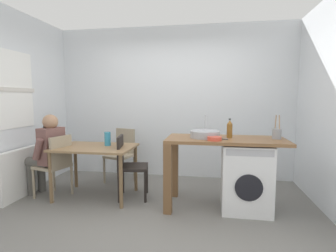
{
  "coord_description": "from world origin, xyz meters",
  "views": [
    {
      "loc": [
        0.7,
        -2.94,
        1.43
      ],
      "look_at": [
        0.12,
        0.45,
        1.06
      ],
      "focal_mm": 27.75,
      "sensor_mm": 36.0,
      "label": 1
    }
  ],
  "objects_px": {
    "utensil_crock": "(277,133)",
    "vase": "(108,139)",
    "washing_machine": "(246,177)",
    "chair_spare_by_wall": "(122,152)",
    "seated_person": "(47,151)",
    "chair_opposite": "(128,163)",
    "bottle_tall_green": "(230,129)",
    "chair_person_seat": "(56,163)",
    "mixing_bowl": "(215,138)",
    "dining_table": "(95,153)"
  },
  "relations": [
    {
      "from": "dining_table",
      "to": "utensil_crock",
      "type": "relative_size",
      "value": 3.67
    },
    {
      "from": "washing_machine",
      "to": "bottle_tall_green",
      "type": "bearing_deg",
      "value": 164.35
    },
    {
      "from": "chair_spare_by_wall",
      "to": "washing_machine",
      "type": "distance_m",
      "value": 2.14
    },
    {
      "from": "chair_opposite",
      "to": "utensil_crock",
      "type": "xyz_separation_m",
      "value": [
        1.98,
        -0.07,
        0.48
      ]
    },
    {
      "from": "chair_spare_by_wall",
      "to": "seated_person",
      "type": "bearing_deg",
      "value": 63.73
    },
    {
      "from": "vase",
      "to": "utensil_crock",
      "type": "bearing_deg",
      "value": -3.32
    },
    {
      "from": "chair_person_seat",
      "to": "dining_table",
      "type": "bearing_deg",
      "value": -63.73
    },
    {
      "from": "vase",
      "to": "mixing_bowl",
      "type": "bearing_deg",
      "value": -14.05
    },
    {
      "from": "seated_person",
      "to": "mixing_bowl",
      "type": "xyz_separation_m",
      "value": [
        2.39,
        -0.2,
        0.28
      ]
    },
    {
      "from": "dining_table",
      "to": "utensil_crock",
      "type": "xyz_separation_m",
      "value": [
        2.45,
        -0.03,
        0.35
      ]
    },
    {
      "from": "dining_table",
      "to": "chair_opposite",
      "type": "relative_size",
      "value": 1.22
    },
    {
      "from": "chair_person_seat",
      "to": "utensil_crock",
      "type": "relative_size",
      "value": 3.0
    },
    {
      "from": "chair_opposite",
      "to": "vase",
      "type": "bearing_deg",
      "value": -111.97
    },
    {
      "from": "vase",
      "to": "chair_person_seat",
      "type": "bearing_deg",
      "value": -162.64
    },
    {
      "from": "seated_person",
      "to": "bottle_tall_green",
      "type": "xyz_separation_m",
      "value": [
        2.58,
        0.05,
        0.36
      ]
    },
    {
      "from": "seated_person",
      "to": "vase",
      "type": "relative_size",
      "value": 6.02
    },
    {
      "from": "washing_machine",
      "to": "chair_opposite",
      "type": "bearing_deg",
      "value": 175.67
    },
    {
      "from": "dining_table",
      "to": "mixing_bowl",
      "type": "distance_m",
      "value": 1.73
    },
    {
      "from": "mixing_bowl",
      "to": "vase",
      "type": "distance_m",
      "value": 1.58
    },
    {
      "from": "washing_machine",
      "to": "dining_table",
      "type": "bearing_deg",
      "value": 177.65
    },
    {
      "from": "washing_machine",
      "to": "bottle_tall_green",
      "type": "relative_size",
      "value": 3.46
    },
    {
      "from": "seated_person",
      "to": "washing_machine",
      "type": "xyz_separation_m",
      "value": [
        2.79,
        -0.01,
        -0.24
      ]
    },
    {
      "from": "chair_opposite",
      "to": "mixing_bowl",
      "type": "bearing_deg",
      "value": 64.27
    },
    {
      "from": "dining_table",
      "to": "seated_person",
      "type": "bearing_deg",
      "value": -173.6
    },
    {
      "from": "dining_table",
      "to": "chair_person_seat",
      "type": "bearing_deg",
      "value": -167.83
    },
    {
      "from": "chair_opposite",
      "to": "washing_machine",
      "type": "height_order",
      "value": "chair_opposite"
    },
    {
      "from": "chair_person_seat",
      "to": "bottle_tall_green",
      "type": "bearing_deg",
      "value": -73.74
    },
    {
      "from": "chair_spare_by_wall",
      "to": "bottle_tall_green",
      "type": "bearing_deg",
      "value": 173.47
    },
    {
      "from": "dining_table",
      "to": "mixing_bowl",
      "type": "height_order",
      "value": "mixing_bowl"
    },
    {
      "from": "chair_person_seat",
      "to": "chair_opposite",
      "type": "relative_size",
      "value": 1.0
    },
    {
      "from": "chair_person_seat",
      "to": "seated_person",
      "type": "xyz_separation_m",
      "value": [
        -0.16,
        0.04,
        0.16
      ]
    },
    {
      "from": "dining_table",
      "to": "chair_person_seat",
      "type": "height_order",
      "value": "chair_person_seat"
    },
    {
      "from": "chair_opposite",
      "to": "utensil_crock",
      "type": "distance_m",
      "value": 2.03
    },
    {
      "from": "washing_machine",
      "to": "chair_spare_by_wall",
      "type": "bearing_deg",
      "value": 156.42
    },
    {
      "from": "seated_person",
      "to": "chair_spare_by_wall",
      "type": "bearing_deg",
      "value": -30.12
    },
    {
      "from": "chair_opposite",
      "to": "washing_machine",
      "type": "xyz_separation_m",
      "value": [
        1.61,
        -0.12,
        -0.08
      ]
    },
    {
      "from": "utensil_crock",
      "to": "vase",
      "type": "xyz_separation_m",
      "value": [
        -2.3,
        0.13,
        -0.15
      ]
    },
    {
      "from": "chair_spare_by_wall",
      "to": "bottle_tall_green",
      "type": "distance_m",
      "value": 1.99
    },
    {
      "from": "seated_person",
      "to": "chair_opposite",
      "type": "bearing_deg",
      "value": -70.35
    },
    {
      "from": "mixing_bowl",
      "to": "washing_machine",
      "type": "bearing_deg",
      "value": 26.11
    },
    {
      "from": "chair_person_seat",
      "to": "washing_machine",
      "type": "xyz_separation_m",
      "value": [
        2.63,
        0.03,
        -0.08
      ]
    },
    {
      "from": "chair_spare_by_wall",
      "to": "vase",
      "type": "bearing_deg",
      "value": 110.26
    },
    {
      "from": "chair_person_seat",
      "to": "chair_spare_by_wall",
      "type": "distance_m",
      "value": 1.11
    },
    {
      "from": "vase",
      "to": "washing_machine",
      "type": "bearing_deg",
      "value": -5.48
    },
    {
      "from": "vase",
      "to": "bottle_tall_green",
      "type": "bearing_deg",
      "value": -4.2
    },
    {
      "from": "chair_spare_by_wall",
      "to": "utensil_crock",
      "type": "distance_m",
      "value": 2.51
    },
    {
      "from": "dining_table",
      "to": "utensil_crock",
      "type": "height_order",
      "value": "utensil_crock"
    },
    {
      "from": "chair_spare_by_wall",
      "to": "mixing_bowl",
      "type": "relative_size",
      "value": 5.2
    },
    {
      "from": "washing_machine",
      "to": "utensil_crock",
      "type": "height_order",
      "value": "utensil_crock"
    },
    {
      "from": "chair_person_seat",
      "to": "utensil_crock",
      "type": "xyz_separation_m",
      "value": [
        3.0,
        0.08,
        0.48
      ]
    }
  ]
}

